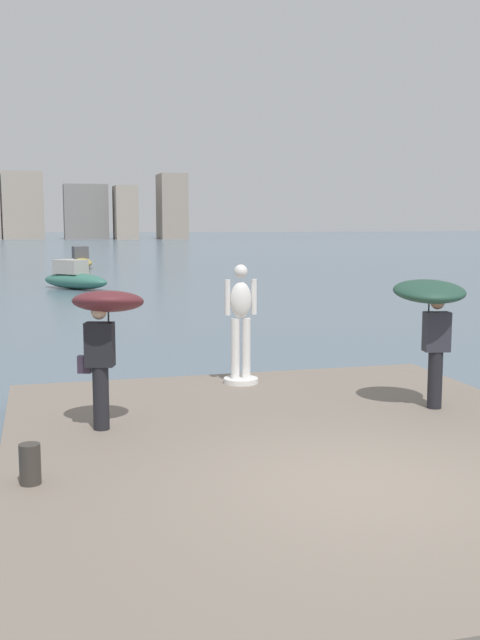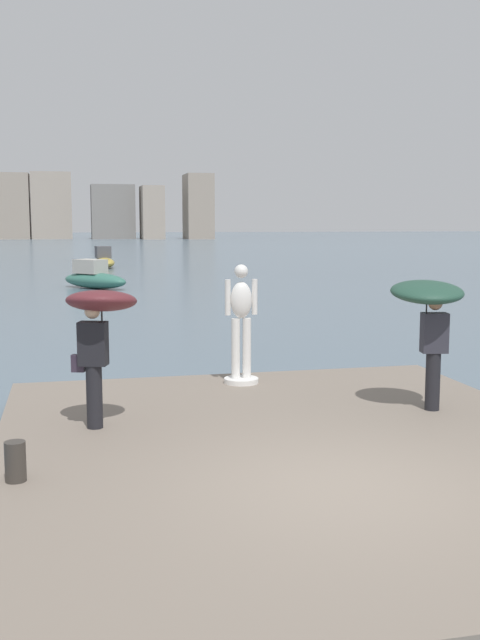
% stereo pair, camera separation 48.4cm
% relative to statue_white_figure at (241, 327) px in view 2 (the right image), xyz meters
% --- Properties ---
extents(ground_plane, '(400.00, 400.00, 0.00)m').
position_rel_statue_white_figure_xyz_m(ground_plane, '(-0.07, 34.68, -1.40)').
color(ground_plane, slate).
extents(pier, '(7.74, 9.17, 0.40)m').
position_rel_statue_white_figure_xyz_m(pier, '(-0.07, -3.73, -1.20)').
color(pier, slate).
rests_on(pier, ground).
extents(statue_white_figure, '(0.61, 0.61, 2.09)m').
position_rel_statue_white_figure_xyz_m(statue_white_figure, '(0.00, 0.00, 0.00)').
color(statue_white_figure, white).
rests_on(statue_white_figure, pier).
extents(onlooker_left, '(1.21, 1.23, 1.97)m').
position_rel_statue_white_figure_xyz_m(onlooker_left, '(-2.54, -2.39, 0.51)').
color(onlooker_left, black).
rests_on(onlooker_left, pier).
extents(onlooker_right, '(1.26, 1.29, 2.01)m').
position_rel_statue_white_figure_xyz_m(onlooker_right, '(2.30, -2.46, 0.58)').
color(onlooker_right, black).
rests_on(onlooker_right, pier).
extents(mooring_bollard, '(0.23, 0.23, 0.45)m').
position_rel_statue_white_figure_xyz_m(mooring_bollard, '(-3.55, -4.39, -0.78)').
color(mooring_bollard, '#38332D').
rests_on(mooring_bollard, pier).
extents(boat_near, '(1.79, 4.17, 1.52)m').
position_rel_statue_white_figure_xyz_m(boat_near, '(-0.45, 41.87, -0.89)').
color(boat_near, '#B2993D').
rests_on(boat_near, ground).
extents(boat_far, '(3.63, 4.00, 1.41)m').
position_rel_statue_white_figure_xyz_m(boat_far, '(-1.73, 24.66, -0.88)').
color(boat_far, '#336B5B').
rests_on(boat_far, ground).
extents(distant_skyline, '(57.57, 13.82, 12.80)m').
position_rel_statue_white_figure_xyz_m(distant_skyline, '(-5.20, 137.02, 4.49)').
color(distant_skyline, gray).
rests_on(distant_skyline, ground).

